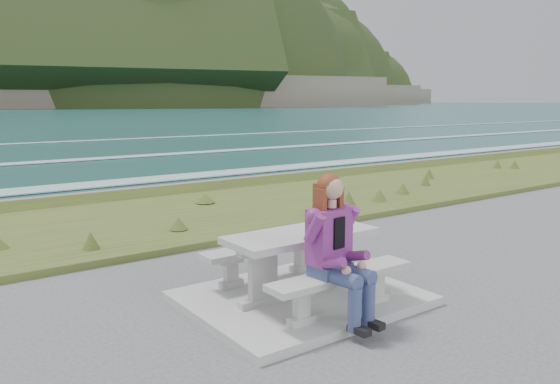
# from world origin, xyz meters

# --- Properties ---
(concrete_slab) EXTENTS (2.60, 2.10, 0.10)m
(concrete_slab) POSITION_xyz_m (0.00, 0.00, 0.05)
(concrete_slab) COLOR #ADAEA8
(concrete_slab) RESTS_ON ground
(picnic_table) EXTENTS (1.80, 0.75, 0.75)m
(picnic_table) POSITION_xyz_m (0.00, 0.00, 0.68)
(picnic_table) COLOR #ADAEA8
(picnic_table) RESTS_ON concrete_slab
(bench_landward) EXTENTS (1.80, 0.35, 0.45)m
(bench_landward) POSITION_xyz_m (0.00, -0.70, 0.45)
(bench_landward) COLOR #ADAEA8
(bench_landward) RESTS_ON concrete_slab
(bench_seaward) EXTENTS (1.80, 0.35, 0.45)m
(bench_seaward) POSITION_xyz_m (0.00, 0.70, 0.45)
(bench_seaward) COLOR #ADAEA8
(bench_seaward) RESTS_ON concrete_slab
(grass_verge) EXTENTS (160.00, 4.50, 0.22)m
(grass_verge) POSITION_xyz_m (0.00, 5.00, 0.00)
(grass_verge) COLOR #374D1C
(grass_verge) RESTS_ON ground
(shore_drop) EXTENTS (160.00, 0.80, 2.20)m
(shore_drop) POSITION_xyz_m (0.00, 7.90, 0.00)
(shore_drop) COLOR #65584B
(shore_drop) RESTS_ON ground
(headland_range) EXTENTS (729.83, 363.95, 227.55)m
(headland_range) POSITION_xyz_m (190.19, 398.16, 9.96)
(headland_range) COLOR #65584B
(headland_range) RESTS_ON ground
(seated_woman) EXTENTS (0.51, 0.82, 1.52)m
(seated_woman) POSITION_xyz_m (-0.15, -0.84, 0.66)
(seated_woman) COLOR navy
(seated_woman) RESTS_ON concrete_slab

